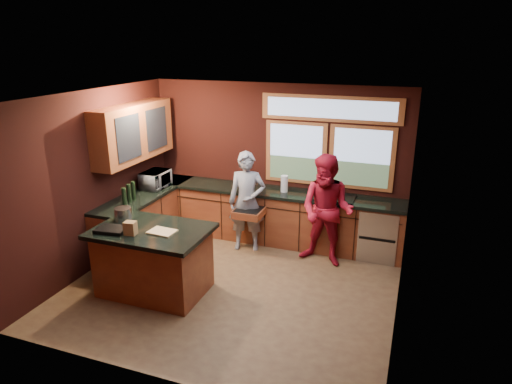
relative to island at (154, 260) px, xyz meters
The scene contains 14 objects.
floor 1.20m from the island, 26.22° to the left, with size 4.50×4.50×0.00m, color brown.
room_shell 1.60m from the island, 64.44° to the left, with size 4.52×4.02×2.71m.
back_counter 2.48m from the island, 61.54° to the left, with size 4.50×0.64×0.93m.
left_counter 1.65m from the island, 125.91° to the left, with size 0.64×2.30×0.93m.
island is the anchor object (origin of this frame).
person_grey 1.91m from the island, 67.40° to the left, with size 0.61×0.40×1.68m, color slate.
person_red 2.68m from the island, 38.76° to the left, with size 0.86×0.67×1.76m, color maroon.
microwave 1.98m from the island, 119.76° to the left, with size 0.53×0.36×0.29m, color #999999.
potted_plant 2.96m from the island, 50.39° to the left, with size 0.29×0.25×0.32m, color #999999.
paper_towel 2.57m from the island, 60.74° to the left, with size 0.12×0.12×0.28m, color white.
cutting_board 0.52m from the island, 14.04° to the right, with size 0.35×0.25×0.02m, color tan.
stock_pot 0.80m from the island, 164.74° to the left, with size 0.24×0.24×0.18m, color #BCBDC1.
paper_bag 0.63m from the island, 120.96° to the right, with size 0.15×0.12×0.18m, color brown.
black_tray 0.71m from the island, 150.95° to the right, with size 0.40×0.28×0.05m, color black.
Camera 1 is at (2.29, -5.34, 3.39)m, focal length 32.00 mm.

